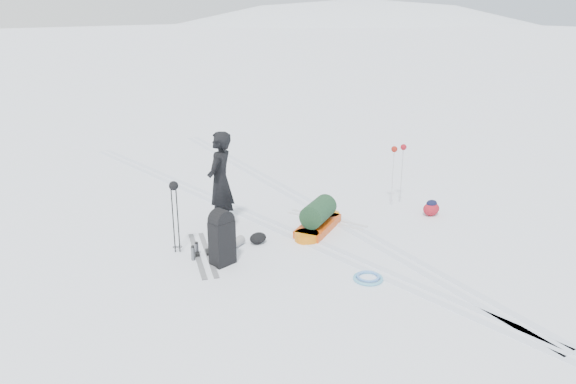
# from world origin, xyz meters

# --- Properties ---
(ground) EXTENTS (200.00, 200.00, 0.00)m
(ground) POSITION_xyz_m (0.00, 0.00, 0.00)
(ground) COLOR white
(ground) RESTS_ON ground
(snow_hill_backdrop) EXTENTS (359.50, 192.00, 162.45)m
(snow_hill_backdrop) POSITION_xyz_m (62.69, 84.02, -69.02)
(snow_hill_backdrop) COLOR white
(snow_hill_backdrop) RESTS_ON ground
(ski_tracks) EXTENTS (3.38, 17.97, 0.01)m
(ski_tracks) POSITION_xyz_m (0.61, 0.88, 0.00)
(ski_tracks) COLOR silver
(ski_tracks) RESTS_ON ground
(skier) EXTENTS (0.87, 0.81, 2.00)m
(skier) POSITION_xyz_m (-1.00, 1.45, 1.00)
(skier) COLOR black
(skier) RESTS_ON ground
(pulk_sled) EXTENTS (1.66, 1.16, 0.62)m
(pulk_sled) POSITION_xyz_m (0.51, 0.25, 0.24)
(pulk_sled) COLOR #C23F0B
(pulk_sled) RESTS_ON ground
(expedition_rucksack) EXTENTS (0.99, 0.78, 1.00)m
(expedition_rucksack) POSITION_xyz_m (-1.74, 0.14, 0.46)
(expedition_rucksack) COLOR black
(expedition_rucksack) RESTS_ON ground
(ski_poles_black) EXTENTS (0.19, 0.17, 1.35)m
(ski_poles_black) POSITION_xyz_m (-2.20, 1.01, 1.11)
(ski_poles_black) COLOR black
(ski_poles_black) RESTS_ON ground
(ski_poles_silver) EXTENTS (0.43, 0.14, 1.35)m
(ski_poles_silver) POSITION_xyz_m (2.92, 0.38, 1.13)
(ski_poles_silver) COLOR silver
(ski_poles_silver) RESTS_ON ground
(touring_skis_grey) EXTENTS (0.99, 1.93, 0.07)m
(touring_skis_grey) POSITION_xyz_m (-1.91, 0.63, 0.02)
(touring_skis_grey) COLOR gray
(touring_skis_grey) RESTS_ON ground
(touring_skis_white) EXTENTS (0.84, 1.79, 0.07)m
(touring_skis_white) POSITION_xyz_m (1.00, 0.55, 0.01)
(touring_skis_white) COLOR silver
(touring_skis_white) RESTS_ON ground
(rope_coil) EXTENTS (0.63, 0.63, 0.06)m
(rope_coil) POSITION_xyz_m (-0.21, -1.86, 0.03)
(rope_coil) COLOR #53A6CA
(rope_coil) RESTS_ON ground
(small_daypack) EXTENTS (0.41, 0.31, 0.34)m
(small_daypack) POSITION_xyz_m (2.95, -0.60, 0.16)
(small_daypack) COLOR maroon
(small_daypack) RESTS_ON ground
(thermos_pair) EXTENTS (0.22, 0.21, 0.27)m
(thermos_pair) POSITION_xyz_m (-2.07, 0.61, 0.13)
(thermos_pair) COLOR #5B5F63
(thermos_pair) RESTS_ON ground
(stuff_sack) EXTENTS (0.34, 0.26, 0.21)m
(stuff_sack) POSITION_xyz_m (-0.82, 0.44, 0.11)
(stuff_sack) COLOR black
(stuff_sack) RESTS_ON ground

